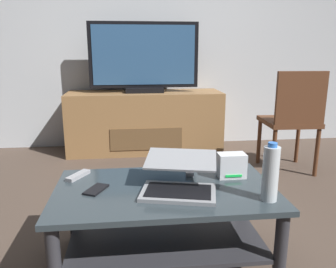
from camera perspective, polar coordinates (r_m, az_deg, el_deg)
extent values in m
plane|color=#4C3D33|center=(2.14, 2.18, -16.52)|extent=(7.68, 7.68, 0.00)
cube|color=silver|center=(3.95, -2.46, 18.65)|extent=(6.40, 0.12, 2.80)
cube|color=#2D383D|center=(1.73, -0.50, -9.36)|extent=(1.09, 0.64, 0.03)
cube|color=#2D2D33|center=(1.85, -0.48, -16.58)|extent=(0.96, 0.56, 0.02)
cylinder|color=#2D2D33|center=(1.62, -18.34, -20.20)|extent=(0.06, 0.06, 0.38)
cylinder|color=#2D2D33|center=(1.72, 18.17, -18.03)|extent=(0.06, 0.06, 0.38)
cylinder|color=#2D2D33|center=(2.08, -15.36, -11.89)|extent=(0.06, 0.06, 0.38)
cylinder|color=#2D2D33|center=(2.16, 12.22, -10.71)|extent=(0.06, 0.06, 0.38)
cube|color=olive|center=(3.69, -3.85, 2.06)|extent=(1.62, 0.50, 0.64)
cube|color=brown|center=(3.47, -3.61, -0.86)|extent=(0.73, 0.01, 0.22)
cube|color=black|center=(3.61, -3.92, 7.32)|extent=(0.39, 0.20, 0.05)
cube|color=black|center=(3.59, -4.02, 12.93)|extent=(1.11, 0.04, 0.66)
cube|color=#2D517A|center=(3.57, -4.00, 12.93)|extent=(1.04, 0.01, 0.59)
cube|color=#59331E|center=(3.25, 19.38, 1.94)|extent=(0.46, 0.46, 0.04)
cube|color=#59331E|center=(3.03, 21.21, 5.37)|extent=(0.42, 0.05, 0.46)
cylinder|color=#59331E|center=(3.55, 20.71, -1.08)|extent=(0.04, 0.04, 0.43)
cylinder|color=#59331E|center=(3.40, 14.88, -1.24)|extent=(0.04, 0.04, 0.43)
cylinder|color=#59331E|center=(3.22, 23.47, -2.84)|extent=(0.04, 0.04, 0.43)
cylinder|color=#59331E|center=(3.06, 17.14, -3.11)|extent=(0.04, 0.04, 0.43)
cube|color=gray|center=(1.66, 1.73, -9.70)|extent=(0.40, 0.31, 0.02)
cube|color=black|center=(1.65, 1.73, -9.38)|extent=(0.34, 0.25, 0.00)
cube|color=gray|center=(1.74, 2.18, -4.23)|extent=(0.40, 0.30, 0.05)
cube|color=#3F8CD8|center=(1.73, 2.17, -4.29)|extent=(0.35, 0.27, 0.04)
cube|color=silver|center=(1.88, 10.49, -5.15)|extent=(0.15, 0.09, 0.13)
cube|color=#19D84C|center=(1.85, 10.86, -6.86)|extent=(0.09, 0.00, 0.01)
cylinder|color=silver|center=(1.62, 16.64, -6.37)|extent=(0.07, 0.07, 0.25)
cylinder|color=blue|center=(1.58, 16.99, -1.72)|extent=(0.04, 0.04, 0.02)
cube|color=black|center=(1.73, -11.85, -9.01)|extent=(0.12, 0.16, 0.01)
cube|color=#99999E|center=(1.95, 3.61, -5.96)|extent=(0.07, 0.17, 0.02)
cube|color=#99999E|center=(1.92, -14.71, -6.69)|extent=(0.12, 0.16, 0.02)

